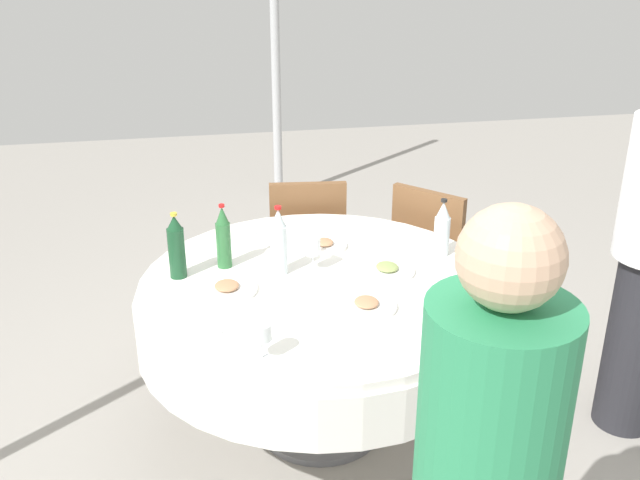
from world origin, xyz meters
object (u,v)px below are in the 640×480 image
at_px(plate_left, 227,289).
at_px(chair_near, 435,249).
at_px(plate_outer, 366,305).
at_px(chair_west, 307,238).
at_px(wine_glass_south, 313,247).
at_px(dining_table, 320,311).
at_px(plate_right, 387,270).
at_px(bottle_dark_green_front, 176,247).
at_px(bottle_clear_far, 442,229).
at_px(bottle_green_south, 223,238).
at_px(plate_east, 324,245).
at_px(wine_glass_north, 261,333).
at_px(bottle_clear_mid, 279,243).

xyz_separation_m(plate_left, chair_near, (-0.71, 1.13, -0.23)).
bearing_deg(plate_outer, chair_west, -178.75).
relative_size(wine_glass_south, chair_west, 0.18).
xyz_separation_m(dining_table, plate_right, (-0.02, 0.29, 0.16)).
bearing_deg(bottle_dark_green_front, bottle_clear_far, 90.24).
xyz_separation_m(wine_glass_south, plate_outer, (0.37, 0.15, -0.10)).
relative_size(bottle_green_south, chair_west, 0.33).
height_order(bottle_clear_far, wine_glass_south, bottle_clear_far).
xyz_separation_m(bottle_dark_green_front, plate_right, (0.13, 0.87, -0.12)).
xyz_separation_m(plate_east, plate_left, (0.35, -0.47, 0.00)).
xyz_separation_m(plate_left, chair_west, (-0.97, 0.49, -0.23)).
xyz_separation_m(dining_table, plate_left, (0.02, -0.39, 0.16)).
bearing_deg(bottle_green_south, chair_west, 146.63).
bearing_deg(wine_glass_north, plate_outer, 122.47).
bearing_deg(dining_table, plate_east, 166.03).
bearing_deg(plate_left, bottle_clear_far, 100.50).
xyz_separation_m(bottle_dark_green_front, wine_glass_south, (0.05, 0.56, -0.03)).
xyz_separation_m(bottle_green_south, plate_outer, (0.47, 0.51, -0.12)).
bearing_deg(plate_left, dining_table, 93.39).
bearing_deg(bottle_green_south, wine_glass_north, 5.71).
bearing_deg(bottle_clear_far, chair_near, 162.29).
bearing_deg(dining_table, plate_right, 94.83).
bearing_deg(chair_near, plate_left, -100.53).
xyz_separation_m(dining_table, bottle_green_south, (-0.21, -0.38, 0.28)).
height_order(plate_left, chair_near, chair_near).
distance_m(bottle_clear_far, chair_west, 0.98).
xyz_separation_m(bottle_clear_far, chair_near, (-0.53, 0.17, -0.34)).
distance_m(wine_glass_north, plate_left, 0.53).
bearing_deg(plate_east, bottle_clear_mid, -46.59).
xyz_separation_m(bottle_clear_far, plate_right, (0.13, -0.28, -0.11)).
relative_size(plate_outer, chair_west, 0.27).
relative_size(plate_right, chair_near, 0.27).
distance_m(dining_table, chair_west, 0.96).
bearing_deg(plate_outer, plate_east, -174.95).
bearing_deg(plate_left, plate_right, 94.02).
distance_m(plate_outer, plate_left, 0.57).
relative_size(wine_glass_south, plate_east, 0.75).
bearing_deg(plate_right, chair_near, 145.60).
xyz_separation_m(bottle_dark_green_front, plate_left, (0.17, 0.19, -0.12)).
height_order(bottle_green_south, plate_outer, bottle_green_south).
height_order(bottle_clear_mid, wine_glass_north, bottle_clear_mid).
height_order(bottle_dark_green_front, plate_east, bottle_dark_green_front).
relative_size(wine_glass_south, chair_near, 0.18).
xyz_separation_m(bottle_green_south, plate_left, (0.24, -0.01, -0.12)).
distance_m(bottle_dark_green_front, bottle_green_south, 0.21).
height_order(bottle_clear_mid, bottle_green_south, bottle_clear_mid).
bearing_deg(bottle_clear_mid, plate_east, 133.41).
height_order(dining_table, bottle_clear_far, bottle_clear_far).
height_order(bottle_clear_mid, chair_near, bottle_clear_mid).
xyz_separation_m(plate_right, chair_west, (-0.92, -0.19, -0.23)).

